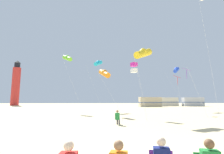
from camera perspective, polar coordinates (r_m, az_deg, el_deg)
name	(u,v)px	position (r m, az deg, el deg)	size (l,w,h in m)	color
kite_flyer_standing	(118,117)	(13.86, 1.88, -13.26)	(0.44, 0.56, 1.16)	#238438
kite_diamond_violet	(187,71)	(23.08, 23.81, 1.94)	(2.62, 2.38, 5.97)	silver
kite_tube_gold	(143,53)	(17.29, 10.39, 7.88)	(2.29, 2.23, 7.27)	silver
kite_tube_cyan	(98,63)	(31.58, -4.67, 4.74)	(3.33, 3.68, 9.46)	silver
kite_box_magenta	(134,68)	(19.63, 7.38, 3.14)	(1.82, 1.82, 6.21)	silver
kite_tube_lime	(67,58)	(29.83, -14.77, 6.19)	(3.86, 4.02, 9.70)	silver
kite_tube_orange	(104,73)	(22.53, -2.56, 1.28)	(3.19, 3.56, 6.18)	silver
kite_diamond_scarlet	(177,78)	(26.01, 21.08, -0.27)	(1.22, 1.22, 5.46)	silver
kite_tube_blue	(176,70)	(34.57, 20.77, 2.29)	(3.86, 4.05, 8.37)	silver
lighthouse_distant	(16,84)	(72.52, -29.54, -2.07)	(2.80, 2.80, 16.80)	red
rv_van_tan	(150,102)	(51.69, 12.65, -8.17)	(6.56, 2.70, 2.80)	#C6B28C
rv_van_cream	(168,102)	(59.99, 18.22, -7.89)	(6.54, 2.62, 2.80)	beige
rv_van_silver	(193,102)	(61.04, 25.49, -7.52)	(6.53, 2.60, 2.80)	#B7BABF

